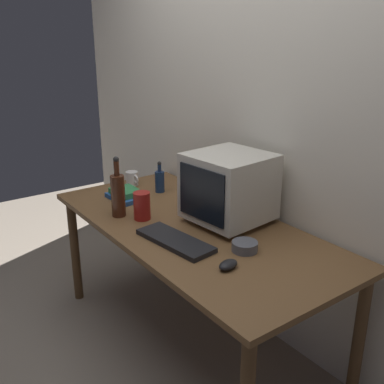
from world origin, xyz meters
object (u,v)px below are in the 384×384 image
at_px(mug, 132,178).
at_px(computer_mouse, 228,265).
at_px(keyboard, 175,241).
at_px(book_stack, 126,195).
at_px(bottle_tall, 118,194).
at_px(bottle_short, 160,181).
at_px(cd_spindle, 245,246).
at_px(metal_canister, 142,206).
at_px(crt_monitor, 229,188).

bearing_deg(mug, computer_mouse, -10.00).
relative_size(keyboard, book_stack, 1.75).
relative_size(bottle_tall, bottle_short, 1.69).
distance_m(keyboard, computer_mouse, 0.34).
relative_size(book_stack, cd_spindle, 2.00).
height_order(keyboard, book_stack, book_stack).
bearing_deg(mug, cd_spindle, -2.37).
height_order(bottle_short, metal_canister, bottle_short).
height_order(computer_mouse, metal_canister, metal_canister).
relative_size(mug, metal_canister, 0.80).
height_order(computer_mouse, cd_spindle, cd_spindle).
xyz_separation_m(computer_mouse, bottle_tall, (-0.80, -0.10, 0.11)).
bearing_deg(bottle_short, crt_monitor, 3.04).
distance_m(mug, cd_spindle, 1.14).
bearing_deg(mug, keyboard, -16.33).
bearing_deg(bottle_short, metal_canister, -44.52).
distance_m(keyboard, book_stack, 0.68).
bearing_deg(computer_mouse, bottle_short, 152.28).
bearing_deg(metal_canister, crt_monitor, 48.47).
xyz_separation_m(crt_monitor, computer_mouse, (0.38, -0.32, -0.17)).
bearing_deg(mug, crt_monitor, 7.23).
xyz_separation_m(keyboard, metal_canister, (-0.35, 0.02, 0.06)).
xyz_separation_m(computer_mouse, mug, (-1.22, 0.22, 0.03)).
bearing_deg(keyboard, bottle_tall, -179.94).
bearing_deg(book_stack, keyboard, -8.33).
bearing_deg(bottle_short, book_stack, -92.96).
height_order(book_stack, cd_spindle, book_stack).
bearing_deg(computer_mouse, bottle_tall, 175.63).
xyz_separation_m(computer_mouse, cd_spindle, (-0.08, 0.17, 0.00)).
xyz_separation_m(book_stack, mug, (-0.21, 0.16, 0.02)).
relative_size(bottle_short, metal_canister, 1.32).
xyz_separation_m(bottle_tall, book_stack, (-0.21, 0.16, -0.10)).
relative_size(keyboard, metal_canister, 2.80).
height_order(keyboard, metal_canister, metal_canister).
bearing_deg(crt_monitor, bottle_short, -176.96).
bearing_deg(metal_canister, mug, 156.22).
relative_size(computer_mouse, mug, 0.83).
relative_size(crt_monitor, bottle_tall, 1.25).
distance_m(keyboard, bottle_tall, 0.48).
xyz_separation_m(bottle_tall, bottle_short, (-0.20, 0.39, -0.05)).
bearing_deg(crt_monitor, bottle_tall, -134.63).
xyz_separation_m(crt_monitor, keyboard, (0.04, -0.37, -0.18)).
relative_size(cd_spindle, metal_canister, 0.80).
height_order(computer_mouse, mug, mug).
xyz_separation_m(crt_monitor, mug, (-0.84, -0.11, -0.15)).
distance_m(computer_mouse, book_stack, 1.01).
bearing_deg(mug, book_stack, -37.47).
bearing_deg(cd_spindle, bottle_short, 172.51).
bearing_deg(computer_mouse, metal_canister, 170.18).
height_order(computer_mouse, book_stack, book_stack).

